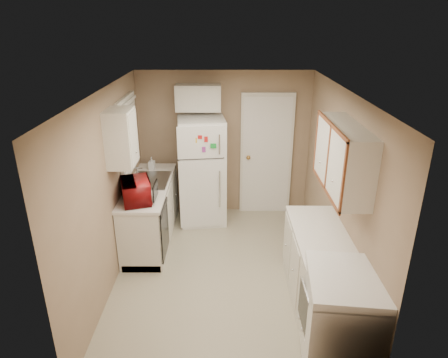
{
  "coord_description": "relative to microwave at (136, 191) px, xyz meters",
  "views": [
    {
      "loc": [
        0.01,
        -4.43,
        3.17
      ],
      "look_at": [
        0.0,
        0.5,
        1.15
      ],
      "focal_mm": 32.0,
      "sensor_mm": 36.0,
      "label": 1
    }
  ],
  "objects": [
    {
      "name": "refrigerator",
      "position": [
        0.8,
        1.2,
        -0.18
      ],
      "size": [
        0.79,
        0.77,
        1.73
      ],
      "primitive_type": "cube",
      "rotation": [
        0.0,
        0.0,
        0.12
      ],
      "color": "white",
      "rests_on": "floor"
    },
    {
      "name": "stove",
      "position": [
        2.26,
        -1.77,
        -0.55
      ],
      "size": [
        0.75,
        0.89,
        1.0
      ],
      "primitive_type": "cube",
      "rotation": [
        0.0,
        0.0,
        -0.11
      ],
      "color": "white",
      "rests_on": "floor"
    },
    {
      "name": "wall_left",
      "position": [
        -0.25,
        -0.34,
        0.15
      ],
      "size": [
        3.8,
        3.8,
        0.0
      ],
      "primitive_type": "plane",
      "color": "#9B8269",
      "rests_on": "floor"
    },
    {
      "name": "wall_right",
      "position": [
        2.55,
        -0.34,
        0.15
      ],
      "size": [
        3.8,
        3.8,
        0.0
      ],
      "primitive_type": "plane",
      "color": "#9B8269",
      "rests_on": "floor"
    },
    {
      "name": "microwave",
      "position": [
        0.0,
        0.0,
        0.0
      ],
      "size": [
        0.59,
        0.44,
        0.35
      ],
      "primitive_type": "imported",
      "rotation": [
        0.0,
        0.0,
        1.87
      ],
      "color": "maroon",
      "rests_on": "left_counter"
    },
    {
      "name": "upper_cabinet_left",
      "position": [
        -0.1,
        -0.12,
        0.75
      ],
      "size": [
        0.3,
        0.45,
        0.7
      ],
      "primitive_type": "cube",
      "color": "silver",
      "rests_on": "wall_left"
    },
    {
      "name": "wall_front",
      "position": [
        1.15,
        -2.24,
        0.15
      ],
      "size": [
        2.8,
        2.8,
        0.0
      ],
      "primitive_type": "plane",
      "color": "#9B8269",
      "rests_on": "floor"
    },
    {
      "name": "sink",
      "position": [
        0.05,
        0.71,
        -0.19
      ],
      "size": [
        0.54,
        0.74,
        0.16
      ],
      "primitive_type": "cube",
      "color": "gray",
      "rests_on": "left_counter"
    },
    {
      "name": "upper_cabinet_right",
      "position": [
        2.4,
        -0.84,
        0.75
      ],
      "size": [
        0.3,
        1.2,
        0.7
      ],
      "primitive_type": "cube",
      "color": "silver",
      "rests_on": "wall_right"
    },
    {
      "name": "wall_back",
      "position": [
        1.15,
        1.56,
        0.15
      ],
      "size": [
        2.8,
        2.8,
        0.0
      ],
      "primitive_type": "plane",
      "color": "#9B8269",
      "rests_on": "floor"
    },
    {
      "name": "dishwasher",
      "position": [
        0.34,
        -0.04,
        -0.56
      ],
      "size": [
        0.03,
        0.58,
        0.72
      ],
      "primitive_type": "cube",
      "color": "black",
      "rests_on": "floor"
    },
    {
      "name": "right_counter",
      "position": [
        2.25,
        -1.14,
        -0.6
      ],
      "size": [
        0.6,
        2.0,
        0.9
      ],
      "primitive_type": "cube",
      "color": "silver",
      "rests_on": "floor"
    },
    {
      "name": "cabinet_over_fridge",
      "position": [
        0.75,
        1.41,
        0.95
      ],
      "size": [
        0.7,
        0.3,
        0.4
      ],
      "primitive_type": "cube",
      "color": "silver",
      "rests_on": "wall_back"
    },
    {
      "name": "soap_bottle",
      "position": [
        0.0,
        1.17,
        -0.05
      ],
      "size": [
        0.1,
        0.1,
        0.21
      ],
      "primitive_type": "imported",
      "rotation": [
        0.0,
        0.0,
        -0.05
      ],
      "color": "white",
      "rests_on": "left_counter"
    },
    {
      "name": "interior_door",
      "position": [
        1.85,
        1.52,
        -0.03
      ],
      "size": [
        0.86,
        0.06,
        2.08
      ],
      "primitive_type": "cube",
      "color": "white",
      "rests_on": "floor"
    },
    {
      "name": "ceiling",
      "position": [
        1.15,
        -0.34,
        1.35
      ],
      "size": [
        3.8,
        3.8,
        0.0
      ],
      "primitive_type": "plane",
      "color": "white",
      "rests_on": "floor"
    },
    {
      "name": "floor",
      "position": [
        1.15,
        -0.34,
        -1.05
      ],
      "size": [
        3.8,
        3.8,
        0.0
      ],
      "primitive_type": "plane",
      "color": "beige",
      "rests_on": "ground"
    },
    {
      "name": "left_counter",
      "position": [
        0.05,
        0.56,
        -0.6
      ],
      "size": [
        0.6,
        1.8,
        0.9
      ],
      "primitive_type": "cube",
      "color": "silver",
      "rests_on": "floor"
    },
    {
      "name": "window_blinds",
      "position": [
        -0.21,
        0.71,
        0.55
      ],
      "size": [
        0.1,
        0.98,
        1.08
      ],
      "primitive_type": "cube",
      "color": "silver",
      "rests_on": "wall_left"
    }
  ]
}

